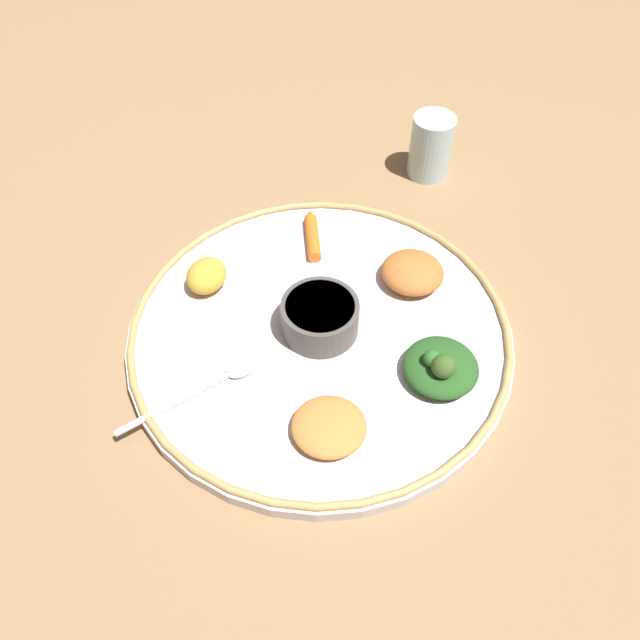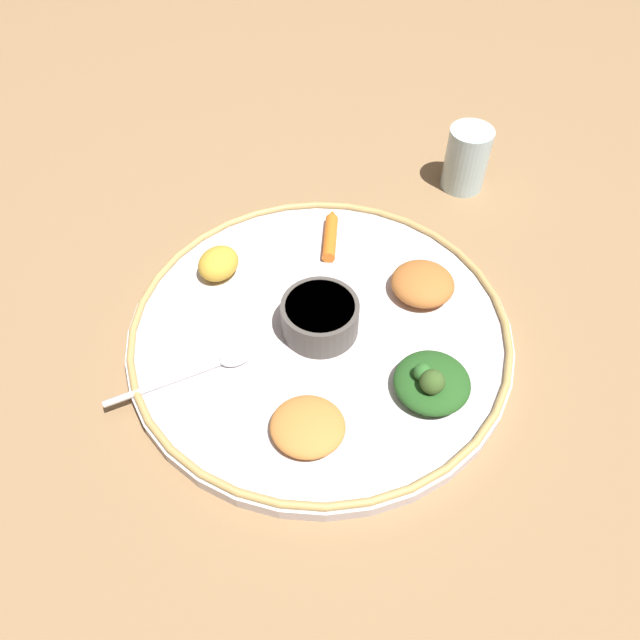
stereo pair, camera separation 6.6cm
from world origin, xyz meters
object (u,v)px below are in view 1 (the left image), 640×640
spoon (211,383)px  carrot_near_spoon (312,234)px  center_bowl (320,316)px  greens_pile (441,367)px  drinking_glass (430,150)px

spoon → carrot_near_spoon: 0.24m
center_bowl → spoon: bearing=-145.3°
greens_pile → carrot_near_spoon: 0.24m
spoon → carrot_near_spoon: (0.10, 0.22, 0.00)m
spoon → greens_pile: greens_pile is taller
spoon → drinking_glass: 0.45m
spoon → greens_pile: 0.23m
drinking_glass → spoon: bearing=-124.4°
spoon → drinking_glass: size_ratio=1.57×
greens_pile → drinking_glass: bearing=86.2°
drinking_glass → carrot_near_spoon: bearing=-135.5°
center_bowl → greens_pile: greens_pile is taller
spoon → greens_pile: (0.23, 0.02, 0.01)m
greens_pile → spoon: bearing=-176.1°
carrot_near_spoon → center_bowl: bearing=-85.3°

